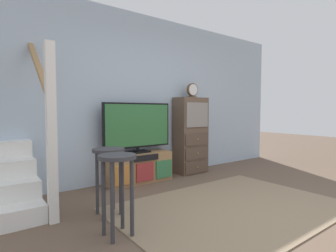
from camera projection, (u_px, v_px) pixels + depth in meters
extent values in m
plane|color=brown|center=(279.00, 226.00, 2.56)|extent=(20.00, 20.00, 0.00)
cube|color=#A8BCD1|center=(146.00, 98.00, 4.45)|extent=(6.40, 0.12, 2.70)
cube|color=#847056|center=(231.00, 207.00, 3.04)|extent=(2.60, 1.80, 0.01)
cube|color=#997047|center=(139.00, 167.00, 4.13)|extent=(1.05, 0.36, 0.47)
cube|color=#BC7533|center=(124.00, 175.00, 3.77)|extent=(0.30, 0.02, 0.28)
cube|color=maroon|center=(145.00, 172.00, 3.98)|extent=(0.30, 0.02, 0.28)
cube|color=#337042|center=(164.00, 169.00, 4.19)|extent=(0.30, 0.02, 0.28)
cube|color=black|center=(145.00, 158.00, 3.97)|extent=(0.47, 0.02, 0.09)
cube|color=black|center=(138.00, 152.00, 4.13)|extent=(0.36, 0.22, 0.02)
cylinder|color=black|center=(138.00, 149.00, 4.13)|extent=(0.05, 0.05, 0.06)
cube|color=black|center=(138.00, 125.00, 4.11)|extent=(1.16, 0.05, 0.70)
cube|color=#2D6B38|center=(139.00, 125.00, 4.08)|extent=(1.11, 0.01, 0.65)
cube|color=brown|center=(190.00, 135.00, 4.76)|extent=(0.58, 0.34, 1.36)
cube|color=#4E3C2F|center=(197.00, 167.00, 4.65)|extent=(0.53, 0.02, 0.21)
sphere|color=olive|center=(198.00, 167.00, 4.63)|extent=(0.03, 0.03, 0.03)
cube|color=#4E3C2F|center=(197.00, 153.00, 4.63)|extent=(0.53, 0.02, 0.21)
sphere|color=olive|center=(198.00, 153.00, 4.62)|extent=(0.03, 0.03, 0.03)
cube|color=#4E3C2F|center=(197.00, 139.00, 4.62)|extent=(0.53, 0.02, 0.21)
sphere|color=olive|center=(198.00, 139.00, 4.61)|extent=(0.03, 0.03, 0.03)
cube|color=gray|center=(197.00, 115.00, 4.59)|extent=(0.49, 0.02, 0.43)
cube|color=#4C3823|center=(192.00, 97.00, 4.72)|extent=(0.14, 0.08, 0.02)
cylinder|color=brown|center=(192.00, 90.00, 4.71)|extent=(0.23, 0.04, 0.23)
cylinder|color=silver|center=(193.00, 90.00, 4.69)|extent=(0.20, 0.01, 0.20)
cube|color=white|center=(51.00, 134.00, 2.59)|extent=(0.09, 0.09, 1.80)
cube|color=#9E7547|center=(36.00, 62.00, 3.06)|extent=(0.06, 1.33, 0.99)
cylinder|color=#333338|center=(112.00, 203.00, 2.21)|extent=(0.04, 0.04, 0.70)
cylinder|color=#333338|center=(132.00, 198.00, 2.32)|extent=(0.04, 0.04, 0.70)
cylinder|color=#333338|center=(103.00, 197.00, 2.36)|extent=(0.04, 0.04, 0.70)
cylinder|color=#333338|center=(122.00, 193.00, 2.47)|extent=(0.04, 0.04, 0.70)
cylinder|color=#333338|center=(117.00, 157.00, 2.32)|extent=(0.34, 0.34, 0.03)
cylinder|color=#333338|center=(104.00, 187.00, 2.69)|extent=(0.04, 0.04, 0.69)
cylinder|color=#333338|center=(121.00, 184.00, 2.80)|extent=(0.04, 0.04, 0.69)
cylinder|color=#333338|center=(97.00, 183.00, 2.84)|extent=(0.04, 0.04, 0.69)
cylinder|color=#333338|center=(113.00, 180.00, 2.95)|extent=(0.04, 0.04, 0.69)
cylinder|color=#333338|center=(108.00, 150.00, 2.80)|extent=(0.34, 0.34, 0.03)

